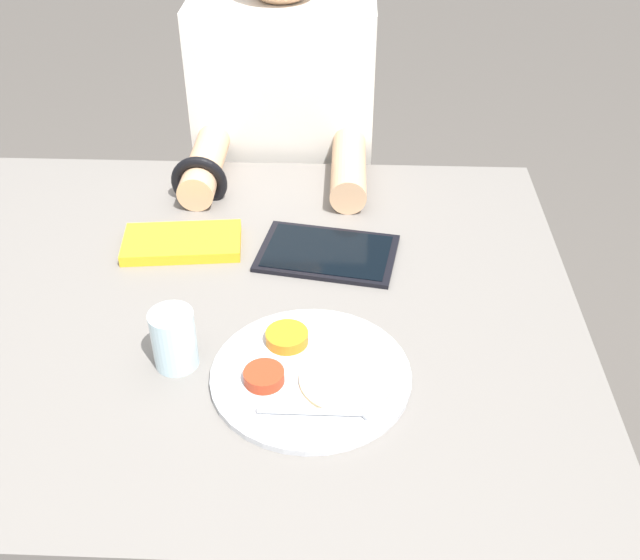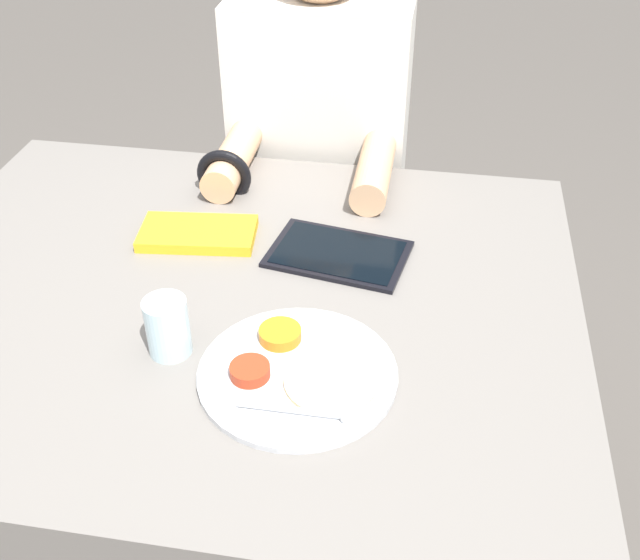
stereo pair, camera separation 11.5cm
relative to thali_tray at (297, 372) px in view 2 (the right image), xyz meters
The scene contains 7 objects.
ground_plane 0.79m from the thali_tray, 131.32° to the left, with size 12.00×12.00×0.00m, color #4C4742.
dining_table 0.45m from the thali_tray, 131.32° to the left, with size 1.15×0.94×0.75m.
thali_tray is the anchor object (origin of this frame).
red_notebook 0.40m from the thali_tray, 127.24° to the left, with size 0.22×0.13×0.02m.
tablet_device 0.31m from the thali_tray, 87.33° to the left, with size 0.26×0.19×0.01m.
person_diner 0.80m from the thali_tray, 97.12° to the left, with size 0.39×0.45×1.22m.
drinking_glass 0.20m from the thali_tray, behind, with size 0.06×0.06×0.09m.
Camera 2 is at (0.31, -0.93, 1.51)m, focal length 42.00 mm.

